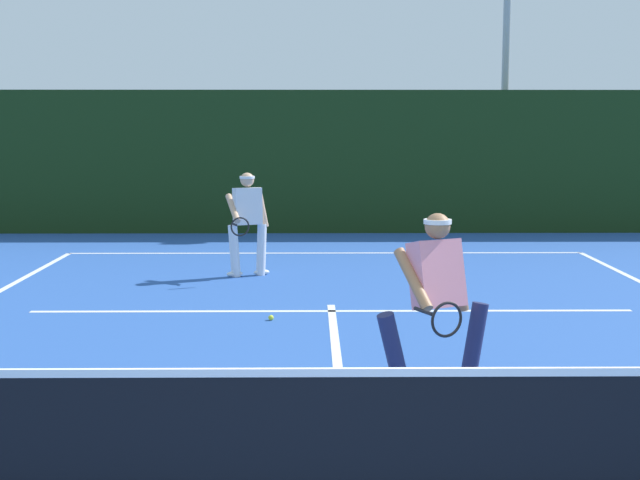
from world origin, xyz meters
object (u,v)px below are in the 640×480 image
player_near (436,298)px  light_pole (507,26)px  player_far (247,219)px  tennis_ball (271,318)px

player_near → light_pole: 14.55m
player_far → tennis_ball: 3.28m
player_far → light_pole: light_pole is taller
tennis_ball → light_pole: 12.56m
player_near → player_far: bearing=-96.8°
player_far → light_pole: size_ratio=0.21×
player_far → light_pole: 10.01m
player_near → tennis_ball: player_near is taller
light_pole → player_near: bearing=-104.6°
player_near → player_far: player_near is taller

